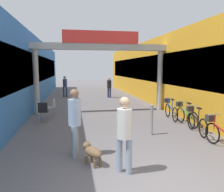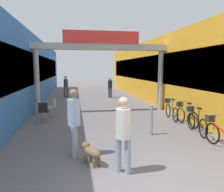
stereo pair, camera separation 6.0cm
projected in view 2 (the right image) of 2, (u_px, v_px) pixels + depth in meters
name	position (u px, v px, depth m)	size (l,w,h in m)	color
ground_plane	(151.00, 191.00, 4.25)	(80.00, 80.00, 0.00)	slate
storefront_left	(16.00, 72.00, 13.88)	(3.00, 26.00, 4.26)	blue
storefront_right	(167.00, 72.00, 15.58)	(3.00, 26.00, 4.26)	gold
arcade_sign_gateway	(101.00, 56.00, 11.55)	(7.40, 0.47, 4.29)	#B2B2B2
pedestrian_with_dog	(123.00, 130.00, 4.88)	(0.48, 0.48, 1.75)	#8C9EB2
pedestrian_companion	(74.00, 118.00, 5.84)	(0.41, 0.41, 1.83)	#8C9EB2
pedestrian_carrying_crate	(110.00, 86.00, 17.57)	(0.47, 0.47, 1.66)	navy
pedestrian_elderly_walking	(66.00, 85.00, 18.04)	(0.40, 0.38, 1.74)	navy
dog_on_leash	(91.00, 152.00, 5.43)	(0.55, 0.72, 0.51)	brown
bicycle_red_nearest	(222.00, 134.00, 6.47)	(0.46, 1.69, 0.98)	black
bicycle_black_second	(196.00, 121.00, 8.06)	(0.46, 1.68, 0.98)	black
bicycle_green_third	(186.00, 115.00, 9.17)	(0.46, 1.69, 0.98)	black
bicycle_blue_farthest	(171.00, 110.00, 10.23)	(0.46, 1.69, 0.98)	black
bollard_post_metal	(152.00, 119.00, 7.77)	(0.10, 0.10, 1.11)	gray
cafe_chair_black_nearer	(44.00, 110.00, 9.59)	(0.42, 0.42, 0.89)	gray
cafe_chair_aluminium_farther	(53.00, 106.00, 10.65)	(0.43, 0.43, 0.89)	gray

